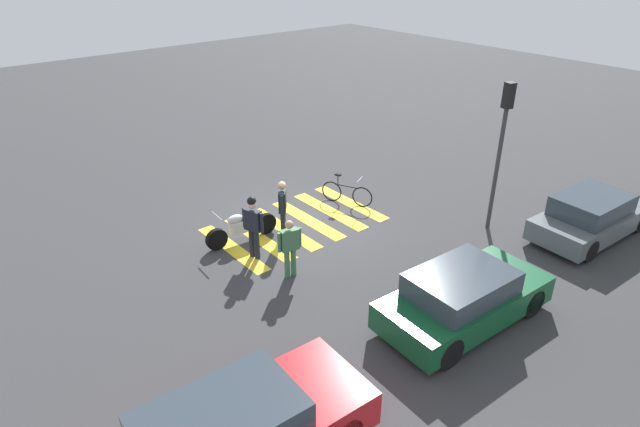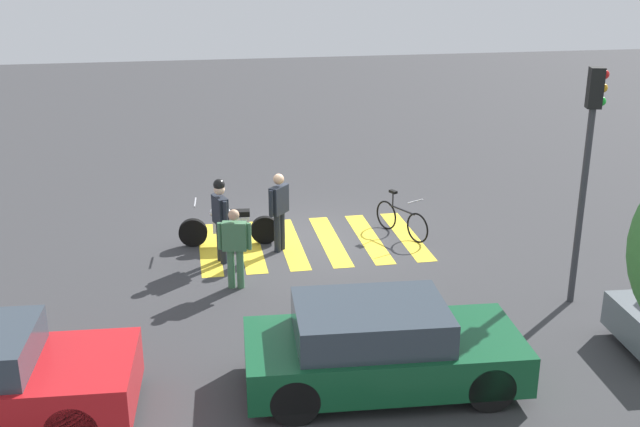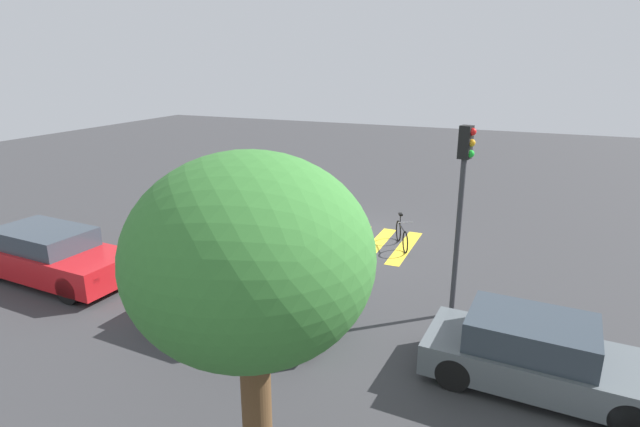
{
  "view_description": "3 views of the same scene",
  "coord_description": "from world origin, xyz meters",
  "px_view_note": "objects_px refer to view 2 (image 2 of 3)",
  "views": [
    {
      "loc": [
        8.68,
        11.52,
        7.8
      ],
      "look_at": [
        0.16,
        1.34,
        0.94
      ],
      "focal_mm": 30.2,
      "sensor_mm": 36.0,
      "label": 1
    },
    {
      "loc": [
        2.64,
        15.9,
        6.31
      ],
      "look_at": [
        0.1,
        1.78,
        1.3
      ],
      "focal_mm": 43.14,
      "sensor_mm": 36.0,
      "label": 2
    },
    {
      "loc": [
        -5.62,
        14.79,
        5.67
      ],
      "look_at": [
        0.07,
        1.36,
        1.23
      ],
      "focal_mm": 28.43,
      "sensor_mm": 36.0,
      "label": 3
    }
  ],
  "objects_px": {
    "car_green_compact": "(380,347)",
    "leaning_bicycle": "(401,220)",
    "officer_by_motorcycle": "(279,207)",
    "pedestrian_bystander": "(235,244)",
    "officer_on_foot": "(220,214)",
    "traffic_light_pole": "(589,150)",
    "police_motorcycle": "(229,225)"
  },
  "relations": [
    {
      "from": "leaning_bicycle",
      "to": "car_green_compact",
      "type": "bearing_deg",
      "value": 71.2
    },
    {
      "from": "officer_on_foot",
      "to": "car_green_compact",
      "type": "xyz_separation_m",
      "value": [
        -2.05,
        5.29,
        -0.4
      ]
    },
    {
      "from": "police_motorcycle",
      "to": "officer_on_foot",
      "type": "xyz_separation_m",
      "value": [
        0.22,
        0.97,
        0.6
      ]
    },
    {
      "from": "officer_by_motorcycle",
      "to": "pedestrian_bystander",
      "type": "xyz_separation_m",
      "value": [
        1.08,
        1.77,
        -0.1
      ]
    },
    {
      "from": "officer_on_foot",
      "to": "officer_by_motorcycle",
      "type": "distance_m",
      "value": 1.34
    },
    {
      "from": "car_green_compact",
      "to": "traffic_light_pole",
      "type": "relative_size",
      "value": 0.97
    },
    {
      "from": "leaning_bicycle",
      "to": "traffic_light_pole",
      "type": "relative_size",
      "value": 0.37
    },
    {
      "from": "officer_on_foot",
      "to": "car_green_compact",
      "type": "distance_m",
      "value": 5.69
    },
    {
      "from": "leaning_bicycle",
      "to": "officer_on_foot",
      "type": "bearing_deg",
      "value": 11.45
    },
    {
      "from": "officer_by_motorcycle",
      "to": "pedestrian_bystander",
      "type": "bearing_deg",
      "value": 58.5
    },
    {
      "from": "officer_on_foot",
      "to": "traffic_light_pole",
      "type": "height_order",
      "value": "traffic_light_pole"
    },
    {
      "from": "police_motorcycle",
      "to": "pedestrian_bystander",
      "type": "height_order",
      "value": "pedestrian_bystander"
    },
    {
      "from": "car_green_compact",
      "to": "traffic_light_pole",
      "type": "bearing_deg",
      "value": -152.63
    },
    {
      "from": "police_motorcycle",
      "to": "traffic_light_pole",
      "type": "relative_size",
      "value": 0.51
    },
    {
      "from": "leaning_bicycle",
      "to": "pedestrian_bystander",
      "type": "distance_m",
      "value": 4.54
    },
    {
      "from": "officer_on_foot",
      "to": "police_motorcycle",
      "type": "bearing_deg",
      "value": -103.06
    },
    {
      "from": "officer_on_foot",
      "to": "traffic_light_pole",
      "type": "bearing_deg",
      "value": 154.1
    },
    {
      "from": "police_motorcycle",
      "to": "car_green_compact",
      "type": "relative_size",
      "value": 0.53
    },
    {
      "from": "police_motorcycle",
      "to": "officer_on_foot",
      "type": "bearing_deg",
      "value": 76.94
    },
    {
      "from": "leaning_bicycle",
      "to": "police_motorcycle",
      "type": "bearing_deg",
      "value": -1.86
    },
    {
      "from": "police_motorcycle",
      "to": "officer_by_motorcycle",
      "type": "distance_m",
      "value": 1.31
    },
    {
      "from": "officer_on_foot",
      "to": "pedestrian_bystander",
      "type": "bearing_deg",
      "value": 98.11
    },
    {
      "from": "police_motorcycle",
      "to": "leaning_bicycle",
      "type": "bearing_deg",
      "value": 178.14
    },
    {
      "from": "officer_by_motorcycle",
      "to": "car_green_compact",
      "type": "relative_size",
      "value": 0.41
    },
    {
      "from": "pedestrian_bystander",
      "to": "traffic_light_pole",
      "type": "bearing_deg",
      "value": 164.32
    },
    {
      "from": "officer_by_motorcycle",
      "to": "traffic_light_pole",
      "type": "bearing_deg",
      "value": 145.38
    },
    {
      "from": "leaning_bicycle",
      "to": "pedestrian_bystander",
      "type": "bearing_deg",
      "value": 29.02
    },
    {
      "from": "car_green_compact",
      "to": "leaning_bicycle",
      "type": "bearing_deg",
      "value": -108.8
    },
    {
      "from": "police_motorcycle",
      "to": "officer_on_foot",
      "type": "distance_m",
      "value": 1.16
    },
    {
      "from": "police_motorcycle",
      "to": "traffic_light_pole",
      "type": "distance_m",
      "value": 7.73
    },
    {
      "from": "traffic_light_pole",
      "to": "pedestrian_bystander",
      "type": "bearing_deg",
      "value": -15.68
    },
    {
      "from": "leaning_bicycle",
      "to": "officer_on_foot",
      "type": "relative_size",
      "value": 0.88
    }
  ]
}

